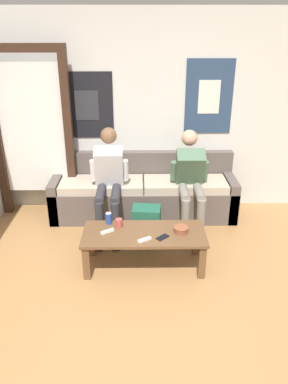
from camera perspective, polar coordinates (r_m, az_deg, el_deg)
ground_plane at (r=3.26m, az=-0.57°, el=-21.76°), size 18.00×18.00×0.00m
wall_back at (r=4.95m, az=-0.77°, el=11.72°), size 10.00×0.07×2.55m
door_frame at (r=4.94m, az=-16.70°, el=9.76°), size 1.00×0.10×2.15m
couch at (r=4.95m, az=-0.07°, el=-0.32°), size 2.39×0.65×0.80m
coffee_table at (r=3.88m, az=0.02°, el=-7.07°), size 1.26×0.54×0.40m
person_seated_adult at (r=4.50m, az=-5.39°, el=2.20°), size 0.47×0.90×1.22m
person_seated_teen at (r=4.58m, az=7.11°, el=2.26°), size 0.47×0.92×1.17m
backpack at (r=4.42m, az=0.36°, el=-4.93°), size 0.35×0.30×0.41m
ceramic_bowl at (r=3.86m, az=5.68°, el=-5.63°), size 0.15×0.15×0.06m
pillar_candle at (r=3.94m, az=-3.82°, el=-4.74°), size 0.07×0.07×0.10m
drink_can_blue at (r=4.00m, az=-5.39°, el=-4.01°), size 0.07×0.07×0.12m
game_controller_near_left at (r=3.86m, az=-5.58°, el=-5.99°), size 0.14×0.11×0.03m
game_controller_near_right at (r=3.71m, az=0.09°, el=-7.28°), size 0.14×0.10×0.03m
cell_phone at (r=3.76m, az=2.86°, el=-6.90°), size 0.14×0.14×0.01m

